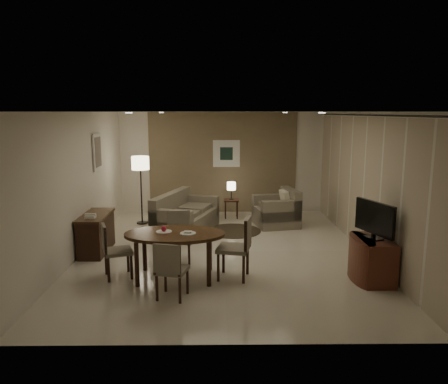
{
  "coord_description": "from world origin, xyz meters",
  "views": [
    {
      "loc": [
        -0.09,
        -8.22,
        2.69
      ],
      "look_at": [
        0.0,
        0.2,
        1.15
      ],
      "focal_mm": 35.0,
      "sensor_mm": 36.0,
      "label": 1
    }
  ],
  "objects_px": {
    "chair_near": "(172,269)",
    "armchair": "(276,208)",
    "chair_far": "(179,237)",
    "console_desk": "(96,233)",
    "chair_right": "(233,248)",
    "floor_lamp": "(141,190)",
    "chair_left": "(118,251)",
    "tv_cabinet": "(373,259)",
    "sofa": "(186,213)",
    "dining_table": "(175,256)",
    "side_table": "(231,209)"
  },
  "relations": [
    {
      "from": "chair_near",
      "to": "armchair",
      "type": "xyz_separation_m",
      "value": [
        2.05,
        4.13,
        0.01
      ]
    },
    {
      "from": "chair_far",
      "to": "chair_near",
      "type": "bearing_deg",
      "value": -93.16
    },
    {
      "from": "console_desk",
      "to": "chair_far",
      "type": "distance_m",
      "value": 1.76
    },
    {
      "from": "console_desk",
      "to": "chair_right",
      "type": "height_order",
      "value": "chair_right"
    },
    {
      "from": "console_desk",
      "to": "floor_lamp",
      "type": "relative_size",
      "value": 0.73
    },
    {
      "from": "chair_far",
      "to": "chair_left",
      "type": "distance_m",
      "value": 1.2
    },
    {
      "from": "tv_cabinet",
      "to": "chair_far",
      "type": "relative_size",
      "value": 0.99
    },
    {
      "from": "sofa",
      "to": "chair_right",
      "type": "bearing_deg",
      "value": -142.5
    },
    {
      "from": "tv_cabinet",
      "to": "chair_left",
      "type": "bearing_deg",
      "value": 177.59
    },
    {
      "from": "dining_table",
      "to": "chair_left",
      "type": "xyz_separation_m",
      "value": [
        -0.94,
        0.06,
        0.07
      ]
    },
    {
      "from": "chair_near",
      "to": "tv_cabinet",
      "type": "bearing_deg",
      "value": -154.6
    },
    {
      "from": "chair_left",
      "to": "chair_right",
      "type": "distance_m",
      "value": 1.9
    },
    {
      "from": "tv_cabinet",
      "to": "chair_near",
      "type": "distance_m",
      "value": 3.25
    },
    {
      "from": "console_desk",
      "to": "chair_far",
      "type": "bearing_deg",
      "value": -18.88
    },
    {
      "from": "console_desk",
      "to": "chair_left",
      "type": "bearing_deg",
      "value": -61.16
    },
    {
      "from": "chair_right",
      "to": "sofa",
      "type": "distance_m",
      "value": 2.96
    },
    {
      "from": "chair_right",
      "to": "sofa",
      "type": "bearing_deg",
      "value": -148.54
    },
    {
      "from": "dining_table",
      "to": "side_table",
      "type": "xyz_separation_m",
      "value": [
        1.03,
        4.17,
        -0.14
      ]
    },
    {
      "from": "chair_far",
      "to": "sofa",
      "type": "xyz_separation_m",
      "value": [
        -0.01,
        1.99,
        -0.01
      ]
    },
    {
      "from": "tv_cabinet",
      "to": "floor_lamp",
      "type": "height_order",
      "value": "floor_lamp"
    },
    {
      "from": "tv_cabinet",
      "to": "dining_table",
      "type": "bearing_deg",
      "value": 177.87
    },
    {
      "from": "dining_table",
      "to": "chair_left",
      "type": "distance_m",
      "value": 0.95
    },
    {
      "from": "tv_cabinet",
      "to": "chair_left",
      "type": "relative_size",
      "value": 0.99
    },
    {
      "from": "console_desk",
      "to": "sofa",
      "type": "relative_size",
      "value": 0.64
    },
    {
      "from": "chair_right",
      "to": "armchair",
      "type": "height_order",
      "value": "chair_right"
    },
    {
      "from": "console_desk",
      "to": "chair_left",
      "type": "height_order",
      "value": "chair_left"
    },
    {
      "from": "chair_right",
      "to": "side_table",
      "type": "relative_size",
      "value": 2.14
    },
    {
      "from": "chair_near",
      "to": "chair_left",
      "type": "relative_size",
      "value": 0.96
    },
    {
      "from": "chair_far",
      "to": "floor_lamp",
      "type": "height_order",
      "value": "floor_lamp"
    },
    {
      "from": "chair_left",
      "to": "armchair",
      "type": "xyz_separation_m",
      "value": [
        3.02,
        3.3,
        -0.01
      ]
    },
    {
      "from": "dining_table",
      "to": "floor_lamp",
      "type": "bearing_deg",
      "value": 108.02
    },
    {
      "from": "chair_right",
      "to": "armchair",
      "type": "relative_size",
      "value": 1.04
    },
    {
      "from": "chair_near",
      "to": "side_table",
      "type": "height_order",
      "value": "chair_near"
    },
    {
      "from": "side_table",
      "to": "chair_near",
      "type": "bearing_deg",
      "value": -101.46
    },
    {
      "from": "chair_near",
      "to": "chair_right",
      "type": "bearing_deg",
      "value": -126.16
    },
    {
      "from": "tv_cabinet",
      "to": "dining_table",
      "type": "relative_size",
      "value": 0.55
    },
    {
      "from": "tv_cabinet",
      "to": "dining_table",
      "type": "distance_m",
      "value": 3.22
    },
    {
      "from": "tv_cabinet",
      "to": "sofa",
      "type": "xyz_separation_m",
      "value": [
        -3.24,
        2.92,
        0.09
      ]
    },
    {
      "from": "dining_table",
      "to": "sofa",
      "type": "distance_m",
      "value": 2.8
    },
    {
      "from": "dining_table",
      "to": "side_table",
      "type": "distance_m",
      "value": 4.3
    },
    {
      "from": "chair_far",
      "to": "side_table",
      "type": "bearing_deg",
      "value": 67.88
    },
    {
      "from": "console_desk",
      "to": "chair_near",
      "type": "height_order",
      "value": "chair_near"
    },
    {
      "from": "chair_near",
      "to": "side_table",
      "type": "xyz_separation_m",
      "value": [
        1.0,
        4.94,
        -0.19
      ]
    },
    {
      "from": "dining_table",
      "to": "armchair",
      "type": "bearing_deg",
      "value": 58.21
    },
    {
      "from": "sofa",
      "to": "side_table",
      "type": "height_order",
      "value": "sofa"
    },
    {
      "from": "sofa",
      "to": "floor_lamp",
      "type": "bearing_deg",
      "value": 73.52
    },
    {
      "from": "dining_table",
      "to": "chair_near",
      "type": "distance_m",
      "value": 0.77
    },
    {
      "from": "dining_table",
      "to": "chair_far",
      "type": "height_order",
      "value": "chair_far"
    },
    {
      "from": "chair_far",
      "to": "floor_lamp",
      "type": "distance_m",
      "value": 3.04
    },
    {
      "from": "tv_cabinet",
      "to": "floor_lamp",
      "type": "relative_size",
      "value": 0.54
    }
  ]
}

